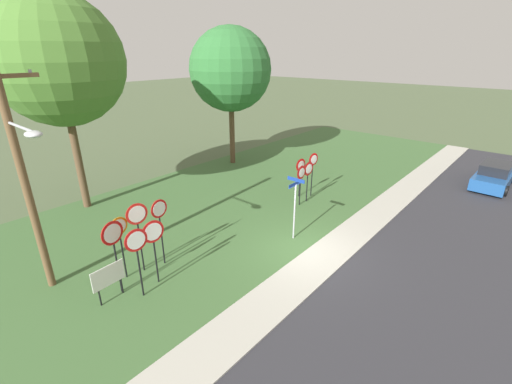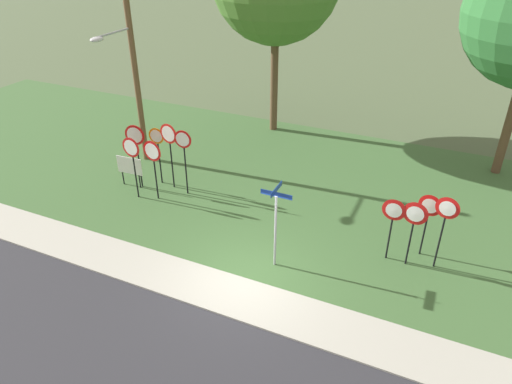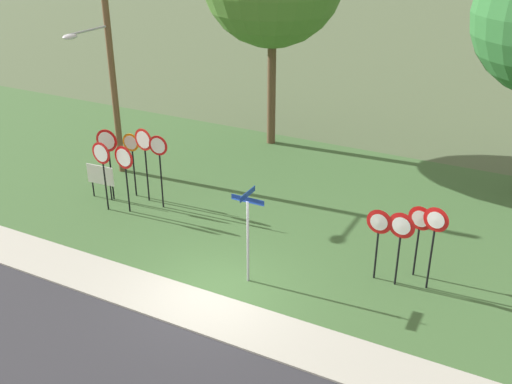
# 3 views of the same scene
# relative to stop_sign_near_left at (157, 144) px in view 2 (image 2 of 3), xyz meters

# --- Properties ---
(ground_plane) EXTENTS (160.00, 160.00, 0.00)m
(ground_plane) POSITION_rel_stop_sign_near_left_xyz_m (5.62, -3.86, -1.74)
(ground_plane) COLOR #4C5B3D
(sidewalk_strip) EXTENTS (44.00, 1.60, 0.06)m
(sidewalk_strip) POSITION_rel_stop_sign_near_left_xyz_m (5.62, -4.66, -1.71)
(sidewalk_strip) COLOR #ADAA9E
(sidewalk_strip) RESTS_ON ground_plane
(grass_median) EXTENTS (44.00, 12.00, 0.04)m
(grass_median) POSITION_rel_stop_sign_near_left_xyz_m (5.62, 2.14, -1.72)
(grass_median) COLOR #3D6033
(grass_median) RESTS_ON ground_plane
(stop_sign_near_left) EXTENTS (0.64, 0.11, 2.37)m
(stop_sign_near_left) POSITION_rel_stop_sign_near_left_xyz_m (0.00, 0.00, 0.00)
(stop_sign_near_left) COLOR black
(stop_sign_near_left) RESTS_ON grass_median
(stop_sign_near_right) EXTENTS (0.78, 0.12, 2.39)m
(stop_sign_near_right) POSITION_rel_stop_sign_near_left_xyz_m (0.58, -1.10, 0.04)
(stop_sign_near_right) COLOR black
(stop_sign_near_right) RESTS_ON grass_median
(stop_sign_far_left) EXTENTS (0.76, 0.11, 2.46)m
(stop_sign_far_left) POSITION_rel_stop_sign_near_left_xyz_m (-0.17, -1.33, 0.10)
(stop_sign_far_left) COLOR black
(stop_sign_far_left) RESTS_ON grass_median
(stop_sign_far_center) EXTENTS (0.77, 0.13, 2.68)m
(stop_sign_far_center) POSITION_rel_stop_sign_near_left_xyz_m (0.64, -0.10, 0.27)
(stop_sign_far_center) COLOR black
(stop_sign_far_center) RESTS_ON grass_median
(stop_sign_far_right) EXTENTS (0.69, 0.11, 2.63)m
(stop_sign_far_right) POSITION_rel_stop_sign_near_left_xyz_m (1.40, -0.30, 0.20)
(stop_sign_far_right) COLOR black
(stop_sign_far_right) RESTS_ON grass_median
(stop_sign_center_tall) EXTENTS (0.78, 0.16, 2.62)m
(stop_sign_center_tall) POSITION_rel_stop_sign_near_left_xyz_m (-0.53, -0.60, 0.23)
(stop_sign_center_tall) COLOR black
(stop_sign_center_tall) RESTS_ON grass_median
(yield_sign_near_left) EXTENTS (0.68, 0.16, 2.45)m
(yield_sign_near_left) POSITION_rel_stop_sign_near_left_xyz_m (10.60, -0.98, 0.13)
(yield_sign_near_left) COLOR black
(yield_sign_near_left) RESTS_ON grass_median
(yield_sign_near_right) EXTENTS (0.71, 0.11, 2.14)m
(yield_sign_near_right) POSITION_rel_stop_sign_near_left_xyz_m (9.19, -1.18, -0.12)
(yield_sign_near_right) COLOR black
(yield_sign_near_right) RESTS_ON grass_median
(yield_sign_far_left) EXTENTS (0.70, 0.16, 2.16)m
(yield_sign_far_left) POSITION_rel_stop_sign_near_left_xyz_m (10.12, -0.51, -0.10)
(yield_sign_far_left) COLOR black
(yield_sign_far_left) RESTS_ON grass_median
(yield_sign_far_right) EXTENTS (0.74, 0.12, 2.21)m
(yield_sign_far_right) POSITION_rel_stop_sign_near_left_xyz_m (9.79, -1.21, -0.06)
(yield_sign_far_right) COLOR black
(yield_sign_far_right) RESTS_ON grass_median
(street_name_post) EXTENTS (0.96, 0.82, 2.74)m
(street_name_post) POSITION_rel_stop_sign_near_left_xyz_m (6.13, -2.89, -0.05)
(street_name_post) COLOR #9EA0A8
(street_name_post) RESTS_ON grass_median
(utility_pole) EXTENTS (2.10, 2.27, 7.75)m
(utility_pole) POSITION_rel_stop_sign_near_left_xyz_m (-1.90, 1.42, 2.52)
(utility_pole) COLOR brown
(utility_pole) RESTS_ON grass_median
(notice_board) EXTENTS (1.10, 0.10, 1.25)m
(notice_board) POSITION_rel_stop_sign_near_left_xyz_m (-0.93, -0.69, -0.86)
(notice_board) COLOR black
(notice_board) RESTS_ON grass_median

